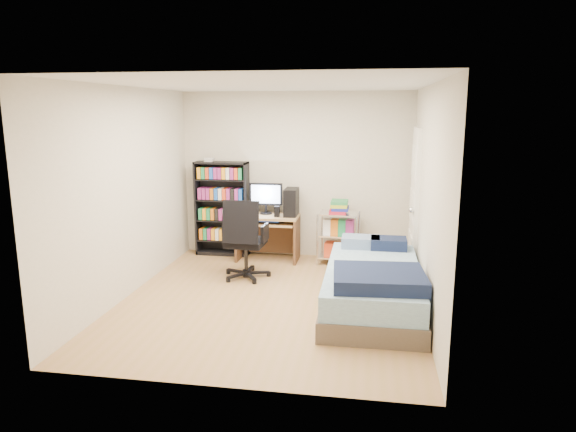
% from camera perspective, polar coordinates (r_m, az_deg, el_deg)
% --- Properties ---
extents(room, '(3.58, 4.08, 2.58)m').
position_cam_1_polar(room, '(5.88, -1.97, 2.15)').
color(room, '#A67C53').
rests_on(room, ground).
extents(media_shelf, '(0.82, 0.27, 1.51)m').
position_cam_1_polar(media_shelf, '(8.00, -7.33, 0.95)').
color(media_shelf, black).
rests_on(media_shelf, room).
extents(computer_desk, '(0.92, 0.53, 1.15)m').
position_cam_1_polar(computer_desk, '(7.69, -1.52, -0.33)').
color(computer_desk, tan).
rests_on(computer_desk, room).
extents(office_chair, '(0.68, 0.68, 1.09)m').
position_cam_1_polar(office_chair, '(6.89, -4.80, -4.14)').
color(office_chair, black).
rests_on(office_chair, room).
extents(wire_cart, '(0.61, 0.46, 0.94)m').
position_cam_1_polar(wire_cart, '(7.52, 5.66, -0.76)').
color(wire_cart, silver).
rests_on(wire_cart, room).
extents(bed, '(1.08, 2.16, 0.62)m').
position_cam_1_polar(bed, '(5.97, 9.43, -7.57)').
color(bed, brown).
rests_on(bed, room).
extents(door, '(0.12, 0.80, 2.00)m').
position_cam_1_polar(door, '(7.17, 13.85, 1.52)').
color(door, white).
rests_on(door, room).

